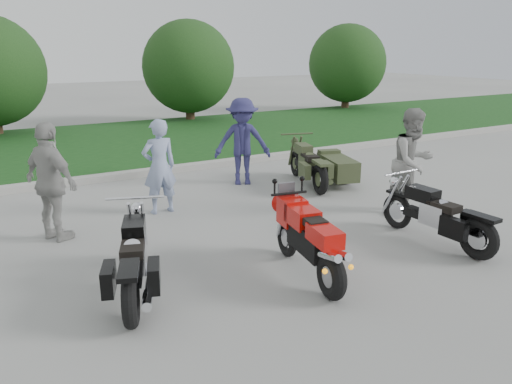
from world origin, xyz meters
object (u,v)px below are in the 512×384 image
cruiser_left (135,263)px  cruiser_sidecar (326,167)px  person_denim (242,142)px  person_back (51,182)px  sportbike_red (309,238)px  person_grey (413,162)px  person_stripe (159,167)px  cruiser_right (440,219)px

cruiser_left → cruiser_sidecar: (5.19, 2.98, -0.03)m
person_denim → person_back: (-4.17, -1.49, -0.01)m
sportbike_red → cruiser_sidecar: size_ratio=0.90×
sportbike_red → person_grey: person_grey is taller
sportbike_red → person_grey: (3.19, 1.27, 0.41)m
sportbike_red → person_stripe: person_stripe is taller
cruiser_right → cruiser_sidecar: bearing=78.3°
cruiser_sidecar → person_back: size_ratio=1.16×
person_stripe → person_back: size_ratio=0.92×
person_stripe → sportbike_red: bearing=100.8°
cruiser_sidecar → person_back: (-5.72, -0.50, 0.54)m
sportbike_red → cruiser_right: (2.42, -0.08, -0.13)m
cruiser_right → cruiser_sidecar: size_ratio=0.99×
cruiser_right → person_denim: size_ratio=1.13×
person_stripe → person_grey: 4.59m
cruiser_sidecar → person_back: 5.77m
cruiser_sidecar → person_grey: person_grey is taller
sportbike_red → cruiser_right: bearing=8.4°
cruiser_right → person_stripe: size_ratio=1.24×
person_grey → person_stripe: bearing=151.0°
sportbike_red → person_denim: (1.48, 4.58, 0.41)m
person_stripe → person_back: (-1.90, -0.47, 0.07)m
person_stripe → person_denim: size_ratio=0.91×
sportbike_red → person_denim: person_denim is taller
sportbike_red → person_grey: 3.46m
cruiser_right → person_back: size_ratio=1.14×
person_denim → person_back: 4.43m
sportbike_red → person_grey: size_ratio=1.02×
sportbike_red → cruiser_right: sportbike_red is taller
cruiser_sidecar → person_grey: (0.15, -2.32, 0.56)m
sportbike_red → person_back: (-2.68, 3.09, 0.40)m
sportbike_red → cruiser_right: 2.43m
cruiser_left → person_back: 2.59m
cruiser_left → person_denim: 5.41m
cruiser_left → person_stripe: 3.29m
cruiser_sidecar → cruiser_right: bearing=-83.6°
cruiser_sidecar → person_denim: (-1.55, 1.00, 0.55)m
person_grey → person_denim: person_grey is taller
cruiser_left → person_denim: size_ratio=1.12×
person_grey → person_back: 6.15m
person_denim → cruiser_right: bearing=-53.1°
cruiser_left → person_back: (-0.53, 2.48, 0.51)m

